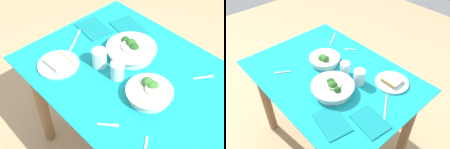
# 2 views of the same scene
# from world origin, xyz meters

# --- Properties ---
(ground_plane) EXTENTS (6.00, 6.00, 0.00)m
(ground_plane) POSITION_xyz_m (0.00, 0.00, 0.00)
(ground_plane) COLOR tan
(dining_table) EXTENTS (1.16, 0.85, 0.77)m
(dining_table) POSITION_xyz_m (0.00, 0.00, 0.63)
(dining_table) COLOR teal
(dining_table) RESTS_ON ground_plane
(broccoli_bowl_far) EXTENTS (0.22, 0.22, 0.08)m
(broccoli_bowl_far) POSITION_xyz_m (-0.14, 0.05, 0.80)
(broccoli_bowl_far) COLOR silver
(broccoli_bowl_far) RESTS_ON dining_table
(broccoli_bowl_near) EXTENTS (0.27, 0.27, 0.09)m
(broccoli_bowl_near) POSITION_xyz_m (0.12, -0.10, 0.81)
(broccoli_bowl_near) COLOR white
(broccoli_bowl_near) RESTS_ON dining_table
(bread_side_plate) EXTENTS (0.22, 0.22, 0.04)m
(bread_side_plate) POSITION_xyz_m (0.32, 0.24, 0.78)
(bread_side_plate) COLOR #99C6D1
(bread_side_plate) RESTS_ON dining_table
(water_glass_center) EXTENTS (0.07, 0.07, 0.09)m
(water_glass_center) POSITION_xyz_m (0.05, 0.08, 0.82)
(water_glass_center) COLOR silver
(water_glass_center) RESTS_ON dining_table
(water_glass_side) EXTENTS (0.08, 0.08, 0.10)m
(water_glass_side) POSITION_xyz_m (0.18, 0.08, 0.82)
(water_glass_side) COLOR silver
(water_glass_side) RESTS_ON dining_table
(fork_by_far_bowl) EXTENTS (0.08, 0.07, 0.00)m
(fork_by_far_bowl) POSITION_xyz_m (-0.13, 0.30, 0.77)
(fork_by_far_bowl) COLOR #B7B7BC
(fork_by_far_bowl) RESTS_ON dining_table
(fork_by_near_bowl) EXTENTS (0.07, 0.09, 0.00)m
(fork_by_near_bowl) POSITION_xyz_m (-0.25, -0.24, 0.77)
(fork_by_near_bowl) COLOR #B7B7BC
(fork_by_near_bowl) RESTS_ON dining_table
(table_knife_left) EXTENTS (0.13, 0.18, 0.00)m
(table_knife_left) POSITION_xyz_m (0.43, 0.04, 0.77)
(table_knife_left) COLOR #B7B7BC
(table_knife_left) RESTS_ON dining_table
(table_knife_right) EXTENTS (0.12, 0.16, 0.00)m
(table_knife_right) POSITION_xyz_m (-0.34, 0.30, 0.77)
(table_knife_right) COLOR #B7B7BC
(table_knife_right) RESTS_ON dining_table
(napkin_folded_upper) EXTENTS (0.24, 0.18, 0.01)m
(napkin_folded_upper) POSITION_xyz_m (0.30, -0.26, 0.77)
(napkin_folded_upper) COLOR #0F777D
(napkin_folded_upper) RESTS_ON dining_table
(napkin_folded_lower) EXTENTS (0.22, 0.17, 0.01)m
(napkin_folded_lower) POSITION_xyz_m (0.44, -0.10, 0.77)
(napkin_folded_lower) COLOR #0F777D
(napkin_folded_lower) RESTS_ON dining_table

